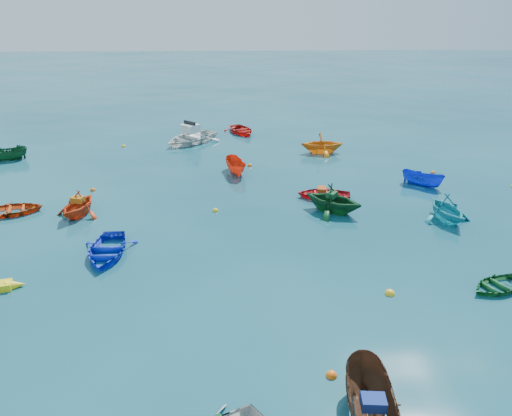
{
  "coord_description": "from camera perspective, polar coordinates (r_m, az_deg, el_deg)",
  "views": [
    {
      "loc": [
        -0.84,
        -18.65,
        10.84
      ],
      "look_at": [
        0.0,
        5.0,
        0.4
      ],
      "focal_mm": 35.0,
      "sensor_mm": 36.0,
      "label": 1
    }
  ],
  "objects": [
    {
      "name": "ground",
      "position": [
        21.59,
        0.47,
        -6.34
      ],
      "size": [
        160.0,
        160.0,
        0.0
      ],
      "primitive_type": "plane",
      "color": "#0A3B49",
      "rests_on": "ground"
    },
    {
      "name": "dinghy_blue_sw",
      "position": [
        23.2,
        -16.65,
        -5.15
      ],
      "size": [
        2.51,
        3.44,
        0.7
      ],
      "primitive_type": "imported",
      "rotation": [
        0.0,
        0.0,
        0.03
      ],
      "color": "#0F29C6",
      "rests_on": "ground"
    },
    {
      "name": "dinghy_orange_w",
      "position": [
        27.61,
        -19.53,
        -0.76
      ],
      "size": [
        2.97,
        3.23,
        1.42
      ],
      "primitive_type": "imported",
      "rotation": [
        0.0,
        0.0,
        -0.27
      ],
      "color": "red",
      "rests_on": "ground"
    },
    {
      "name": "dinghy_green_e",
      "position": [
        22.06,
        25.82,
        -8.29
      ],
      "size": [
        2.94,
        2.57,
        0.51
      ],
      "primitive_type": "imported",
      "rotation": [
        0.0,
        0.0,
        -1.17
      ],
      "color": "#145626",
      "rests_on": "ground"
    },
    {
      "name": "dinghy_cyan_se",
      "position": [
        27.27,
        20.8,
        -1.26
      ],
      "size": [
        2.91,
        3.22,
        1.49
      ],
      "primitive_type": "imported",
      "rotation": [
        0.0,
        0.0,
        0.18
      ],
      "color": "#1CA3B2",
      "rests_on": "ground"
    },
    {
      "name": "dinghy_red_nw",
      "position": [
        29.15,
        -25.97,
        -0.56
      ],
      "size": [
        3.47,
        2.89,
        0.62
      ],
      "primitive_type": "imported",
      "rotation": [
        0.0,
        0.0,
        1.85
      ],
      "color": "#BA390F",
      "rests_on": "ground"
    },
    {
      "name": "sampan_orange_n",
      "position": [
        32.05,
        -2.27,
        4.02
      ],
      "size": [
        1.69,
        2.93,
        1.07
      ],
      "primitive_type": "imported",
      "rotation": [
        0.0,
        0.0,
        0.25
      ],
      "color": "red",
      "rests_on": "ground"
    },
    {
      "name": "dinghy_green_n",
      "position": [
        26.73,
        8.72,
        -0.42
      ],
      "size": [
        4.08,
        3.97,
        1.64
      ],
      "primitive_type": "imported",
      "rotation": [
        0.0,
        0.0,
        0.97
      ],
      "color": "#104720",
      "rests_on": "ground"
    },
    {
      "name": "dinghy_red_ne",
      "position": [
        28.46,
        7.69,
        1.2
      ],
      "size": [
        3.24,
        2.53,
        0.61
      ],
      "primitive_type": "imported",
      "rotation": [
        0.0,
        0.0,
        -1.72
      ],
      "color": "red",
      "rests_on": "ground"
    },
    {
      "name": "sampan_blue_far",
      "position": [
        31.59,
        18.4,
        2.48
      ],
      "size": [
        2.6,
        2.32,
        0.98
      ],
      "primitive_type": "imported",
      "rotation": [
        0.0,
        0.0,
        0.91
      ],
      "color": "#102FCD",
      "rests_on": "ground"
    },
    {
      "name": "dinghy_red_far",
      "position": [
        41.26,
        -1.69,
        8.57
      ],
      "size": [
        3.36,
        3.86,
        0.67
      ],
      "primitive_type": "imported",
      "rotation": [
        0.0,
        0.0,
        0.39
      ],
      "color": "red",
      "rests_on": "ground"
    },
    {
      "name": "dinghy_orange_far",
      "position": [
        36.43,
        7.51,
        6.29
      ],
      "size": [
        3.03,
        2.62,
        1.58
      ],
      "primitive_type": "imported",
      "rotation": [
        0.0,
        0.0,
        1.58
      ],
      "color": "orange",
      "rests_on": "ground"
    },
    {
      "name": "sampan_green_far",
      "position": [
        38.48,
        -26.54,
        4.9
      ],
      "size": [
        2.91,
        1.9,
        1.06
      ],
      "primitive_type": "imported",
      "rotation": [
        0.0,
        0.0,
        -1.22
      ],
      "color": "#104521",
      "rests_on": "ground"
    },
    {
      "name": "motorboat_white",
      "position": [
        38.99,
        -7.47,
        7.46
      ],
      "size": [
        5.51,
        5.61,
        1.55
      ],
      "primitive_type": "imported",
      "rotation": [
        0.0,
        0.0,
        -0.73
      ],
      "color": "silver",
      "rests_on": "ground"
    },
    {
      "name": "tarp_blue_a",
      "position": [
        14.47,
        13.28,
        -20.81
      ],
      "size": [
        0.68,
        0.54,
        0.31
      ],
      "primitive_type": "cube",
      "rotation": [
        0.0,
        0.0,
        -0.08
      ],
      "color": "navy",
      "rests_on": "sampan_brown_mid"
    },
    {
      "name": "tarp_orange_a",
      "position": [
        27.33,
        -19.71,
        0.92
      ],
      "size": [
        0.71,
        0.61,
        0.29
      ],
      "primitive_type": "cube",
      "rotation": [
        0.0,
        0.0,
        -0.27
      ],
      "color": "#B56112",
      "rests_on": "dinghy_orange_w"
    },
    {
      "name": "tarp_green_b",
      "position": [
        26.39,
        8.65,
        1.53
      ],
      "size": [
        0.69,
        0.72,
        0.28
      ],
      "primitive_type": "cube",
      "rotation": [
        0.0,
        0.0,
        0.97
      ],
      "color": "#134E24",
      "rests_on": "dinghy_green_n"
    },
    {
      "name": "tarp_orange_b",
      "position": [
        28.29,
        7.54,
        2.06
      ],
      "size": [
        0.55,
        0.68,
        0.3
      ],
      "primitive_type": "cube",
      "rotation": [
        0.0,
        0.0,
        -1.72
      ],
      "color": "#B04412",
      "rests_on": "dinghy_red_ne"
    },
    {
      "name": "buoy_ye_a",
      "position": [
        20.26,
        15.04,
        -9.47
      ],
      "size": [
        0.39,
        0.39,
        0.39
      ],
      "primitive_type": "sphere",
      "color": "yellow",
      "rests_on": "ground"
    },
    {
      "name": "buoy_or_b",
      "position": [
        16.23,
        8.61,
        -18.45
      ],
      "size": [
        0.35,
        0.35,
        0.35
      ],
      "primitive_type": "sphere",
      "color": "#FE640D",
      "rests_on": "ground"
    },
    {
      "name": "buoy_ye_b",
      "position": [
        29.31,
        -23.88,
        -0.04
      ],
      "size": [
        0.33,
        0.33,
        0.33
      ],
      "primitive_type": "sphere",
      "color": "yellow",
      "rests_on": "ground"
    },
    {
      "name": "buoy_or_c",
      "position": [
        30.72,
        -18.14,
        1.91
      ],
      "size": [
        0.31,
        0.31,
        0.31
      ],
      "primitive_type": "sphere",
      "color": "#D6580B",
      "rests_on": "ground"
    },
    {
      "name": "buoy_ye_c",
      "position": [
        26.58,
        -4.67,
        -0.35
      ],
      "size": [
        0.32,
        0.32,
        0.32
      ],
      "primitive_type": "sphere",
      "color": "yellow",
      "rests_on": "ground"
    },
    {
      "name": "buoy_or_d",
      "position": [
        33.98,
        19.58,
        3.79
      ],
      "size": [
        0.3,
        0.3,
        0.3
      ],
      "primitive_type": "sphere",
      "color": "orange",
      "rests_on": "ground"
    },
    {
      "name": "buoy_ye_d",
      "position": [
        38.82,
        -14.89,
        6.79
      ],
      "size": [
        0.32,
        0.32,
        0.32
      ],
      "primitive_type": "sphere",
      "color": "yellow",
      "rests_on": "ground"
    },
    {
      "name": "buoy_or_e",
      "position": [
        33.32,
        -0.7,
        4.82
      ],
      "size": [
        0.33,
        0.33,
        0.33
      ],
      "primitive_type": "sphere",
      "color": "orange",
      "rests_on": "ground"
    }
  ]
}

